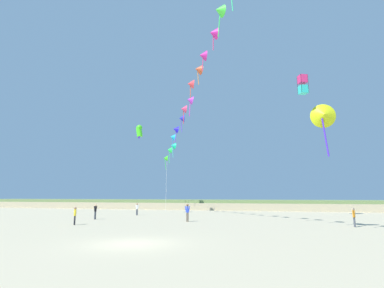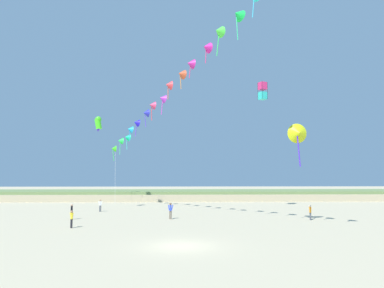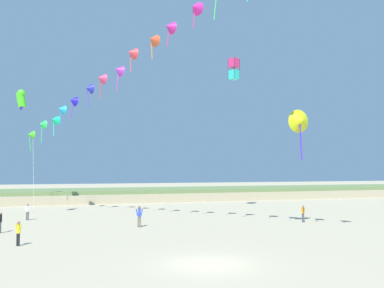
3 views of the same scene
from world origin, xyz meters
name	(u,v)px [view 3 (image 3 of 3)]	position (x,y,z in m)	size (l,w,h in m)	color
ground_plane	(209,264)	(0.00, 0.00, 0.00)	(240.00, 240.00, 0.00)	#C1B28E
dune_ridge	(114,195)	(0.00, 44.16, 0.87)	(120.00, 13.21, 1.74)	tan
person_near_left	(28,211)	(-10.45, 21.82, 0.91)	(0.55, 0.21, 1.57)	#474C56
person_near_right	(303,212)	(13.59, 12.84, 0.90)	(0.21, 0.54, 1.55)	#474C56
person_mid_center	(18,232)	(-9.80, 8.15, 0.90)	(0.46, 0.42, 1.55)	black
person_far_left	(0,221)	(-11.68, 14.11, 0.94)	(0.22, 0.57, 1.62)	#474C56
person_far_right	(139,215)	(-1.15, 14.07, 1.01)	(0.61, 0.25, 1.74)	#726656
kite_banner_string	(133,55)	(-1.37, 16.78, 15.18)	(21.04, 37.25, 21.42)	#3AD220
large_kite_low_lead	(21,99)	(-11.48, 23.84, 11.81)	(1.10, 0.89, 2.14)	#46E822
large_kite_mid_trail	(301,121)	(11.37, 9.46, 8.75)	(1.96, 0.75, 4.24)	#D0DD18
large_kite_high_solo	(234,69)	(11.28, 23.15, 16.38)	(1.29, 1.29, 2.41)	#2DCABB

